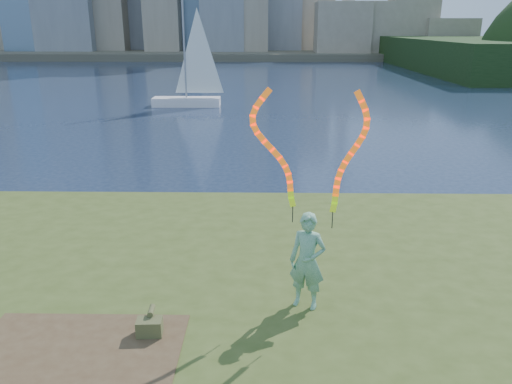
{
  "coord_description": "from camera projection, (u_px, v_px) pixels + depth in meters",
  "views": [
    {
      "loc": [
        0.66,
        -9.12,
        5.52
      ],
      "look_at": [
        0.49,
        1.0,
        2.15
      ],
      "focal_mm": 35.0,
      "sensor_mm": 36.0,
      "label": 1
    }
  ],
  "objects": [
    {
      "name": "ground",
      "position": [
        232.0,
        305.0,
        10.41
      ],
      "size": [
        320.0,
        320.0,
        0.0
      ],
      "primitive_type": "plane",
      "color": "#19253F",
      "rests_on": "ground"
    },
    {
      "name": "canvas_bag",
      "position": [
        150.0,
        326.0,
        7.97
      ],
      "size": [
        0.42,
        0.48,
        0.38
      ],
      "rotation": [
        0.0,
        0.0,
        0.06
      ],
      "color": "#434524",
      "rests_on": "grassy_knoll"
    },
    {
      "name": "grassy_knoll",
      "position": [
        223.0,
        361.0,
        8.12
      ],
      "size": [
        20.0,
        18.0,
        0.8
      ],
      "color": "#3C4C1B",
      "rests_on": "ground"
    },
    {
      "name": "far_shore",
      "position": [
        262.0,
        52.0,
        100.35
      ],
      "size": [
        320.0,
        40.0,
        1.2
      ],
      "primitive_type": "cube",
      "color": "#4E4939",
      "rests_on": "ground"
    },
    {
      "name": "sailboat",
      "position": [
        190.0,
        88.0,
        35.9
      ],
      "size": [
        5.15,
        1.62,
        7.8
      ],
      "rotation": [
        0.0,
        0.0,
        0.01
      ],
      "color": "white",
      "rests_on": "ground"
    },
    {
      "name": "dirt_patch",
      "position": [
        64.0,
        372.0,
        7.15
      ],
      "size": [
        3.2,
        3.0,
        0.02
      ],
      "primitive_type": "cube",
      "color": "#47331E",
      "rests_on": "grassy_knoll"
    },
    {
      "name": "woman_with_ribbons",
      "position": [
        309.0,
        232.0,
        8.45
      ],
      "size": [
        1.96,
        0.8,
        4.11
      ],
      "rotation": [
        0.0,
        0.0,
        -0.37
      ],
      "color": "#1B7543",
      "rests_on": "grassy_knoll"
    }
  ]
}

